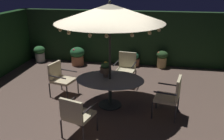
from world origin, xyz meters
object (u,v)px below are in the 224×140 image
at_px(patio_chair_northeast, 60,77).
at_px(potted_plant_front_corner, 134,59).
at_px(potted_plant_back_left, 40,53).
at_px(patio_umbrella, 110,13).
at_px(centerpiece_planter, 106,68).
at_px(patio_chair_southeast, 171,95).
at_px(patio_chair_east, 76,114).
at_px(patio_chair_north, 126,67).
at_px(patio_dining_table, 110,84).
at_px(potted_plant_left_near, 77,55).
at_px(potted_plant_right_far, 162,58).

relative_size(patio_chair_northeast, potted_plant_front_corner, 1.75).
relative_size(patio_chair_northeast, potted_plant_back_left, 1.47).
distance_m(patio_umbrella, centerpiece_planter, 1.41).
height_order(patio_chair_southeast, potted_plant_back_left, patio_chair_southeast).
relative_size(patio_chair_southeast, potted_plant_back_left, 1.57).
bearing_deg(patio_umbrella, patio_chair_east, -105.93).
bearing_deg(patio_chair_northeast, potted_plant_front_corner, 57.90).
relative_size(patio_umbrella, patio_chair_southeast, 2.64).
height_order(patio_chair_north, potted_plant_back_left, patio_chair_north).
height_order(patio_dining_table, potted_plant_left_near, patio_dining_table).
relative_size(patio_umbrella, potted_plant_front_corner, 4.94).
xyz_separation_m(patio_chair_northeast, patio_chair_southeast, (3.00, -0.67, 0.03)).
height_order(patio_chair_north, potted_plant_front_corner, patio_chair_north).
distance_m(patio_chair_southeast, potted_plant_front_corner, 3.78).
relative_size(patio_chair_north, patio_chair_northeast, 1.04).
height_order(patio_dining_table, patio_chair_northeast, patio_chair_northeast).
bearing_deg(potted_plant_front_corner, patio_chair_southeast, -71.67).
bearing_deg(patio_dining_table, patio_chair_northeast, 165.97).
distance_m(patio_dining_table, potted_plant_front_corner, 3.31).
height_order(patio_chair_northeast, potted_plant_left_near, patio_chair_northeast).
relative_size(patio_chair_northeast, potted_plant_right_far, 1.43).
bearing_deg(patio_chair_southeast, potted_plant_left_near, 135.45).
relative_size(centerpiece_planter, patio_chair_east, 0.45).
bearing_deg(patio_chair_north, potted_plant_left_near, 144.59).
bearing_deg(patio_chair_east, potted_plant_left_near, 107.65).
xyz_separation_m(patio_chair_northeast, potted_plant_left_near, (-0.35, 2.63, -0.17)).
distance_m(patio_umbrella, potted_plant_left_near, 4.06).
bearing_deg(patio_dining_table, potted_plant_front_corner, 84.28).
bearing_deg(potted_plant_right_far, patio_dining_table, -113.19).
relative_size(patio_dining_table, patio_chair_northeast, 1.83).
height_order(patio_umbrella, patio_chair_north, patio_umbrella).
height_order(patio_chair_southeast, potted_plant_right_far, patio_chair_southeast).
relative_size(patio_dining_table, centerpiece_planter, 4.14).
xyz_separation_m(patio_dining_table, patio_chair_northeast, (-1.49, 0.37, -0.07)).
xyz_separation_m(patio_chair_east, potted_plant_back_left, (-3.06, 4.61, -0.19)).
height_order(patio_umbrella, potted_plant_left_near, patio_umbrella).
height_order(potted_plant_right_far, potted_plant_back_left, potted_plant_right_far).
height_order(potted_plant_back_left, potted_plant_front_corner, potted_plant_back_left).
relative_size(patio_dining_table, patio_chair_east, 1.86).
xyz_separation_m(patio_chair_southeast, potted_plant_back_left, (-4.99, 3.44, -0.22)).
relative_size(potted_plant_back_left, potted_plant_left_near, 0.92).
bearing_deg(potted_plant_right_far, patio_chair_east, -110.99).
height_order(patio_chair_north, patio_chair_east, patio_chair_north).
bearing_deg(potted_plant_left_near, potted_plant_back_left, 175.37).
relative_size(centerpiece_planter, potted_plant_back_left, 0.65).
xyz_separation_m(patio_chair_northeast, potted_plant_front_corner, (1.82, 2.90, -0.29)).
relative_size(patio_umbrella, potted_plant_left_near, 3.80).
bearing_deg(potted_plant_front_corner, potted_plant_back_left, -177.94).
height_order(patio_dining_table, potted_plant_back_left, patio_dining_table).
xyz_separation_m(patio_chair_southeast, potted_plant_front_corner, (-1.18, 3.58, -0.32)).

